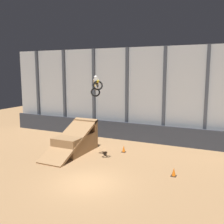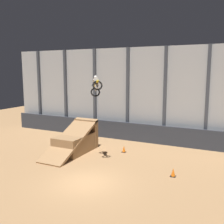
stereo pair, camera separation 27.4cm
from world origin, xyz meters
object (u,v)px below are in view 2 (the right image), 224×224
traffic_cone_near_ramp (124,149)px  traffic_cone_arena_edge (173,172)px  dirt_ramp (77,141)px  rider_bike_solo (96,86)px

traffic_cone_near_ramp → traffic_cone_arena_edge: (5.00, -3.37, 0.00)m
traffic_cone_arena_edge → dirt_ramp: bearing=167.9°
traffic_cone_near_ramp → rider_bike_solo: bearing=-108.2°
traffic_cone_near_ramp → traffic_cone_arena_edge: same height
traffic_cone_near_ramp → traffic_cone_arena_edge: bearing=-34.0°
dirt_ramp → rider_bike_solo: (2.85, -1.51, 4.90)m
dirt_ramp → rider_bike_solo: bearing=-27.8°
traffic_cone_arena_edge → traffic_cone_near_ramp: bearing=146.0°
dirt_ramp → traffic_cone_near_ramp: bearing=21.2°
dirt_ramp → traffic_cone_near_ramp: size_ratio=9.95×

